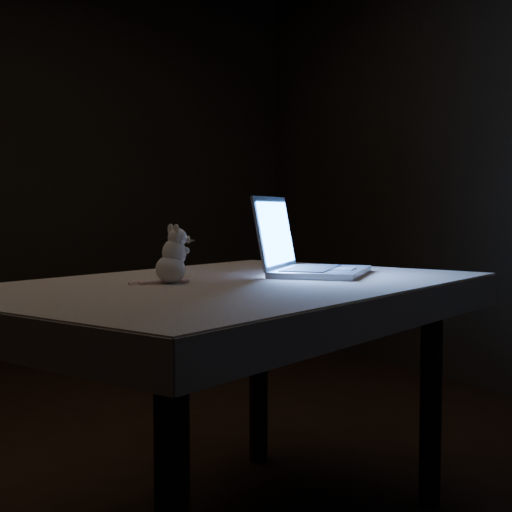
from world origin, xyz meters
TOP-DOWN VIEW (x-y plane):
  - floor at (0.00, 0.00)m, footprint 5.00×5.00m
  - table at (0.16, -0.60)m, footprint 1.67×1.39m
  - tablecloth at (0.21, -0.56)m, footprint 1.84×1.72m
  - laptop at (0.53, -0.54)m, footprint 0.50×0.50m
  - plush_mouse at (-0.01, -0.55)m, footprint 0.16×0.16m

SIDE VIEW (x-z plane):
  - floor at x=0.00m, z-range 0.00..0.00m
  - table at x=0.16m, z-range 0.00..0.77m
  - tablecloth at x=0.21m, z-range 0.68..0.77m
  - plush_mouse at x=-0.01m, z-range 0.77..0.94m
  - laptop at x=0.53m, z-range 0.77..1.03m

